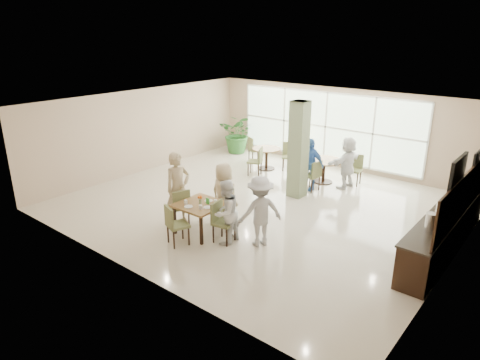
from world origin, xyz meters
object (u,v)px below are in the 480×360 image
Objects in this scene: round_table_left at (267,154)px; potted_plant at (238,134)px; round_table_right at (324,165)px; teen_standing at (260,211)px; teen_far at (224,193)px; adult_standing at (298,142)px; teen_left at (178,188)px; teen_right at (226,212)px; adult_b at (347,163)px; adult_a at (309,164)px; main_table at (200,207)px; buffet_counter at (447,226)px.

potted_plant reaches higher than round_table_left.
round_table_right is 4.79m from teen_standing.
adult_standing is (-1.20, 5.43, 0.04)m from teen_far.
teen_right is at bearing -80.82° from teen_left.
potted_plant is at bearing -92.44° from adult_b.
teen_left is 1.18× the size of teen_far.
teen_standing reaches higher than teen_right.
teen_right is 4.26m from adult_a.
teen_right is at bearing -63.60° from round_table_left.
adult_a is 0.98× the size of adult_standing.
round_table_right is 0.71× the size of teen_standing.
round_table_left is 3.03m from adult_b.
teen_left is (-1.35, -5.03, 0.33)m from round_table_right.
buffet_counter is at bearing 30.71° from main_table.
buffet_counter is at bearing -20.64° from potted_plant.
buffet_counter is at bearing -18.96° from round_table_left.
teen_left is (-5.61, -2.78, 0.37)m from buffet_counter.
adult_b is (-3.49, 2.27, 0.25)m from buffet_counter.
main_table is 0.64× the size of adult_standing.
teen_standing reaches higher than adult_a.
main_table is 0.83m from teen_far.
adult_b is at bearing -105.89° from teen_far.
adult_a is 1.19m from adult_b.
teen_standing is (3.19, -4.68, 0.27)m from round_table_left.
round_table_right is 0.75× the size of teen_far.
teen_right reaches higher than main_table.
teen_far is at bearing -156.99° from buffet_counter.
adult_b is (0.50, 5.11, 0.05)m from teen_right.
round_table_left is 0.22× the size of buffet_counter.
round_table_right is at bearing 85.59° from adult_a.
buffet_counter is at bearing 156.35° from teen_standing.
teen_far is at bearing -142.98° from teen_right.
main_table is 0.87m from teen_left.
round_table_right is 5.10m from teen_right.
adult_b is at bearing 45.51° from adult_a.
adult_b is at bearing -11.19° from teen_left.
adult_b reaches higher than adult_a.
teen_right is at bearing -28.63° from teen_standing.
round_table_left is (-1.72, 5.08, -0.11)m from main_table.
round_table_left is 6.89m from buffet_counter.
teen_right is 0.94× the size of adult_a.
potted_plant is 6.53m from teen_far.
adult_standing reaches higher than teen_far.
adult_a is (4.30, -1.84, 0.03)m from potted_plant.
teen_left is at bearing -104.99° from round_table_right.
buffet_counter reaches higher than potted_plant.
main_table is 1.03× the size of round_table_left.
buffet_counter reaches higher than main_table.
teen_right is at bearing -86.63° from adult_a.
round_table_right is at bearing -80.25° from adult_b.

